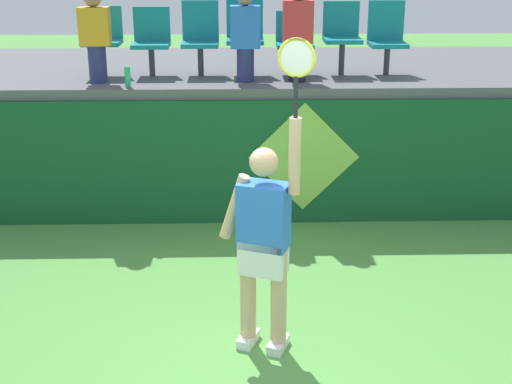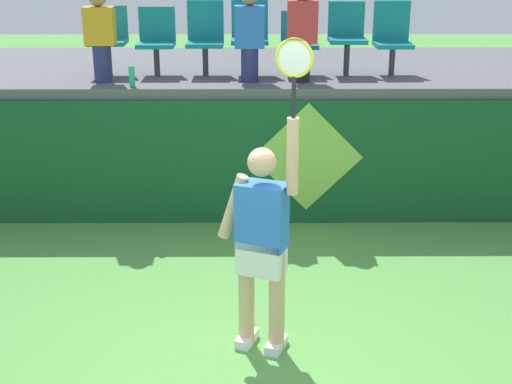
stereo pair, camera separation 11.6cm
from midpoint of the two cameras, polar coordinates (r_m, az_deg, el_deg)
name	(u,v)px [view 1 (the left image)]	position (r m, az deg, el deg)	size (l,w,h in m)	color
ground_plane	(255,375)	(5.62, -0.73, -14.53)	(40.00, 40.00, 0.00)	#519342
court_back_wall	(248,161)	(8.17, -1.06, 2.51)	(13.67, 0.20, 1.46)	#144C28
spectator_platform	(246,70)	(9.43, -1.17, 9.83)	(13.67, 3.09, 0.12)	#56565B
tennis_player	(264,239)	(5.50, 0.06, -3.80)	(0.72, 0.38, 2.52)	white
water_bottle	(128,77)	(8.13, -10.72, 9.11)	(0.06, 0.06, 0.23)	#26B272
stadium_chair_0	(103,37)	(8.86, -12.61, 12.12)	(0.44, 0.42, 0.81)	#38383D
stadium_chair_1	(151,38)	(8.78, -8.82, 12.16)	(0.44, 0.42, 0.80)	#38383D
stadium_chair_2	(200,35)	(8.73, -4.90, 12.47)	(0.44, 0.42, 0.87)	#38383D
stadium_chair_3	(245,33)	(8.71, -1.30, 12.71)	(0.44, 0.42, 0.90)	#38383D
stadium_chair_4	(294,40)	(8.73, 2.73, 12.18)	(0.44, 0.42, 0.75)	#38383D
stadium_chair_5	(342,34)	(8.79, 6.55, 12.58)	(0.44, 0.42, 0.86)	#38383D
stadium_chair_6	(387,35)	(8.89, 10.13, 12.33)	(0.44, 0.42, 0.87)	#38383D
spectator_0	(95,34)	(8.40, -13.24, 12.30)	(0.34, 0.20, 1.05)	navy
spectator_1	(298,31)	(8.26, 2.98, 12.81)	(0.34, 0.20, 1.10)	black
spectator_2	(245,34)	(8.26, -1.28, 12.62)	(0.34, 0.20, 1.05)	navy
wall_signage_mount	(302,222)	(8.35, 3.35, -2.45)	(1.27, 0.01, 1.44)	#144C28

